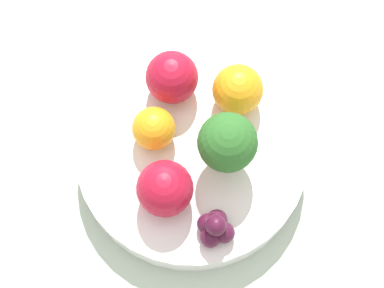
# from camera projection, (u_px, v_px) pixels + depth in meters

# --- Properties ---
(ground_plane) EXTENTS (6.00, 6.00, 0.00)m
(ground_plane) POSITION_uv_depth(u_px,v_px,m) (192.00, 166.00, 0.60)
(ground_plane) COLOR gray
(table_surface) EXTENTS (1.20, 1.20, 0.02)m
(table_surface) POSITION_uv_depth(u_px,v_px,m) (192.00, 163.00, 0.59)
(table_surface) COLOR #B2C6B2
(table_surface) RESTS_ON ground_plane
(bowl) EXTENTS (0.20, 0.20, 0.03)m
(bowl) POSITION_uv_depth(u_px,v_px,m) (192.00, 154.00, 0.57)
(bowl) COLOR white
(bowl) RESTS_ON table_surface
(broccoli) EXTENTS (0.05, 0.05, 0.06)m
(broccoli) POSITION_uv_depth(u_px,v_px,m) (226.00, 146.00, 0.51)
(broccoli) COLOR #99C17A
(broccoli) RESTS_ON bowl
(apple_red) EXTENTS (0.05, 0.05, 0.05)m
(apple_red) POSITION_uv_depth(u_px,v_px,m) (165.00, 188.00, 0.52)
(apple_red) COLOR #B7142D
(apple_red) RESTS_ON bowl
(apple_green) EXTENTS (0.05, 0.05, 0.05)m
(apple_green) POSITION_uv_depth(u_px,v_px,m) (172.00, 77.00, 0.55)
(apple_green) COLOR #B7142D
(apple_green) RESTS_ON bowl
(orange_front) EXTENTS (0.04, 0.04, 0.04)m
(orange_front) POSITION_uv_depth(u_px,v_px,m) (238.00, 90.00, 0.55)
(orange_front) COLOR orange
(orange_front) RESTS_ON bowl
(orange_back) EXTENTS (0.04, 0.04, 0.04)m
(orange_back) POSITION_uv_depth(u_px,v_px,m) (153.00, 132.00, 0.54)
(orange_back) COLOR orange
(orange_back) RESTS_ON bowl
(grape_cluster) EXTENTS (0.03, 0.03, 0.03)m
(grape_cluster) POSITION_uv_depth(u_px,v_px,m) (215.00, 228.00, 0.52)
(grape_cluster) COLOR #47142D
(grape_cluster) RESTS_ON bowl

